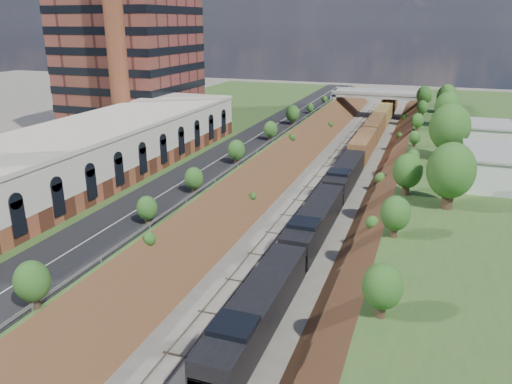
% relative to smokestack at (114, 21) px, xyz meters
% --- Properties ---
extents(platform_left, '(44.00, 180.00, 5.00)m').
position_rel_smokestack_xyz_m(platform_left, '(3.00, 4.00, -22.50)').
color(platform_left, '#345D26').
rests_on(platform_left, ground).
extents(embankment_left, '(10.00, 180.00, 10.00)m').
position_rel_smokestack_xyz_m(embankment_left, '(25.00, 4.00, -25.00)').
color(embankment_left, brown).
rests_on(embankment_left, ground).
extents(embankment_right, '(10.00, 180.00, 10.00)m').
position_rel_smokestack_xyz_m(embankment_right, '(47.00, 4.00, -25.00)').
color(embankment_right, brown).
rests_on(embankment_right, ground).
extents(rail_left_track, '(1.58, 180.00, 0.18)m').
position_rel_smokestack_xyz_m(rail_left_track, '(33.40, 4.00, -24.91)').
color(rail_left_track, gray).
rests_on(rail_left_track, ground).
extents(rail_right_track, '(1.58, 180.00, 0.18)m').
position_rel_smokestack_xyz_m(rail_right_track, '(38.60, 4.00, -24.91)').
color(rail_right_track, gray).
rests_on(rail_right_track, ground).
extents(road, '(8.00, 180.00, 0.10)m').
position_rel_smokestack_xyz_m(road, '(20.50, 4.00, -19.95)').
color(road, black).
rests_on(road, platform_left).
extents(guardrail, '(0.10, 171.00, 0.70)m').
position_rel_smokestack_xyz_m(guardrail, '(24.60, 3.80, -19.45)').
color(guardrail, '#99999E').
rests_on(guardrail, platform_left).
extents(commercial_building, '(14.30, 62.30, 7.00)m').
position_rel_smokestack_xyz_m(commercial_building, '(8.00, -18.00, -16.49)').
color(commercial_building, brown).
rests_on(commercial_building, platform_left).
extents(smokestack, '(3.20, 3.20, 40.00)m').
position_rel_smokestack_xyz_m(smokestack, '(0.00, 0.00, 0.00)').
color(smokestack, brown).
rests_on(smokestack, platform_left).
extents(overpass, '(24.50, 8.30, 7.40)m').
position_rel_smokestack_xyz_m(overpass, '(36.00, 66.00, -20.08)').
color(overpass, gray).
rests_on(overpass, ground).
extents(white_building_near, '(9.00, 12.00, 4.00)m').
position_rel_smokestack_xyz_m(white_building_near, '(59.50, -4.00, -18.00)').
color(white_building_near, silver).
rests_on(white_building_near, platform_right).
extents(white_building_far, '(8.00, 10.00, 3.60)m').
position_rel_smokestack_xyz_m(white_building_far, '(59.00, 18.00, -18.20)').
color(white_building_far, silver).
rests_on(white_building_far, platform_right).
extents(tree_right_large, '(5.25, 5.25, 7.61)m').
position_rel_smokestack_xyz_m(tree_right_large, '(53.00, -16.00, -15.62)').
color(tree_right_large, '#473323').
rests_on(tree_right_large, platform_right).
extents(tree_left_crest, '(2.45, 2.45, 3.55)m').
position_rel_smokestack_xyz_m(tree_left_crest, '(24.20, -36.00, -17.96)').
color(tree_left_crest, '#473323').
rests_on(tree_left_crest, platform_left).
extents(freight_train, '(3.23, 129.63, 4.77)m').
position_rel_smokestack_xyz_m(freight_train, '(38.60, 17.94, -22.31)').
color(freight_train, black).
rests_on(freight_train, ground).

